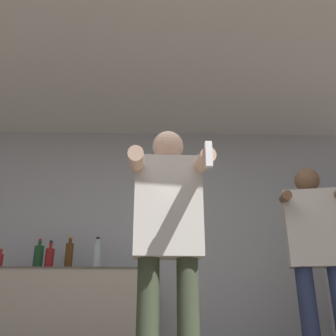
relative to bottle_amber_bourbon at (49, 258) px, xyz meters
name	(u,v)px	position (x,y,z in m)	size (l,w,h in m)	color
wall_back	(165,238)	(1.16, 0.35, 0.26)	(7.00, 0.06, 2.55)	#B2B7BC
ceiling_slab	(168,68)	(1.16, -0.98, 1.56)	(7.00, 3.12, 0.05)	silver
counter	(69,318)	(0.24, 0.04, -0.56)	(1.65, 0.58, 0.90)	#BCB29E
bottle_amber_bourbon	(49,258)	(0.00, 0.00, 0.00)	(0.08, 0.08, 0.28)	maroon
bottle_green_wine	(97,255)	(0.47, 0.00, 0.02)	(0.08, 0.08, 0.32)	silver
bottle_clear_vodka	(69,255)	(0.19, 0.00, 0.03)	(0.08, 0.08, 0.33)	#563314
bottle_brown_liquor	(0,260)	(-0.49, 0.00, -0.03)	(0.06, 0.06, 0.21)	maroon
bottle_dark_rum	(38,257)	(-0.11, 0.00, 0.01)	(0.09, 0.09, 0.30)	#194723
person_woman_foreground	(168,231)	(1.14, -1.66, -0.06)	(0.48, 0.51, 1.59)	#38422D
person_man_side	(317,250)	(2.38, -0.77, -0.03)	(0.56, 0.51, 1.69)	navy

